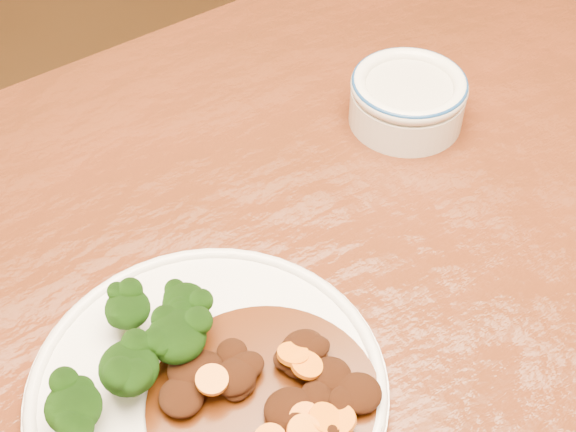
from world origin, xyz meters
TOP-DOWN VIEW (x-y plane):
  - dining_table at (-0.00, 0.00)m, footprint 1.57×1.03m
  - dinner_plate at (-0.17, -0.06)m, footprint 0.30×0.30m
  - broccoli_florets at (-0.21, -0.02)m, footprint 0.16×0.11m
  - mince_stew at (-0.13, -0.10)m, footprint 0.19×0.19m
  - dip_bowl at (0.19, 0.14)m, footprint 0.13×0.13m

SIDE VIEW (x-z plane):
  - dining_table at x=0.00m, z-range 0.30..1.05m
  - dinner_plate at x=-0.17m, z-range 0.75..0.77m
  - mince_stew at x=-0.13m, z-range 0.76..0.79m
  - dip_bowl at x=0.19m, z-range 0.75..0.81m
  - broccoli_florets at x=-0.21m, z-range 0.77..0.82m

